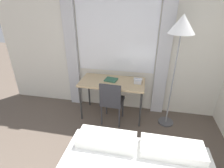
{
  "coord_description": "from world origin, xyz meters",
  "views": [
    {
      "loc": [
        0.54,
        0.0,
        2.22
      ],
      "look_at": [
        0.03,
        2.53,
        0.92
      ],
      "focal_mm": 28.0,
      "sensor_mm": 36.0,
      "label": 1
    }
  ],
  "objects_px": {
    "desk_chair": "(112,100)",
    "standing_lamp": "(181,32)",
    "desk": "(112,84)",
    "book": "(111,80)",
    "telephone": "(138,81)"
  },
  "relations": [
    {
      "from": "desk_chair",
      "to": "telephone",
      "type": "relative_size",
      "value": 5.15
    },
    {
      "from": "desk",
      "to": "telephone",
      "type": "xyz_separation_m",
      "value": [
        0.48,
        0.05,
        0.1
      ]
    },
    {
      "from": "book",
      "to": "desk_chair",
      "type": "bearing_deg",
      "value": -76.28
    },
    {
      "from": "desk_chair",
      "to": "telephone",
      "type": "bearing_deg",
      "value": 36.74
    },
    {
      "from": "desk_chair",
      "to": "standing_lamp",
      "type": "distance_m",
      "value": 1.62
    },
    {
      "from": "standing_lamp",
      "to": "book",
      "type": "bearing_deg",
      "value": 175.35
    },
    {
      "from": "standing_lamp",
      "to": "telephone",
      "type": "bearing_deg",
      "value": 171.09
    },
    {
      "from": "desk",
      "to": "book",
      "type": "bearing_deg",
      "value": 127.29
    },
    {
      "from": "desk_chair",
      "to": "desk",
      "type": "bearing_deg",
      "value": 101.81
    },
    {
      "from": "telephone",
      "to": "book",
      "type": "bearing_deg",
      "value": -179.57
    },
    {
      "from": "desk",
      "to": "telephone",
      "type": "bearing_deg",
      "value": 5.45
    },
    {
      "from": "desk",
      "to": "desk_chair",
      "type": "height_order",
      "value": "desk_chair"
    },
    {
      "from": "desk",
      "to": "desk_chair",
      "type": "bearing_deg",
      "value": -81.06
    },
    {
      "from": "desk_chair",
      "to": "book",
      "type": "xyz_separation_m",
      "value": [
        -0.07,
        0.29,
        0.27
      ]
    },
    {
      "from": "standing_lamp",
      "to": "desk",
      "type": "bearing_deg",
      "value": 177.43
    }
  ]
}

